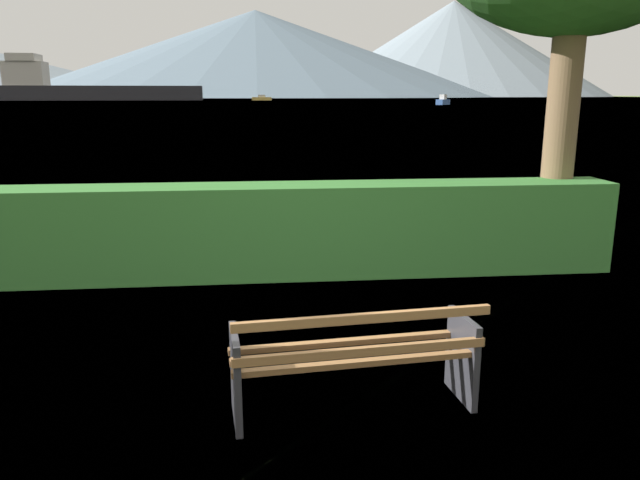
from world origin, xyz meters
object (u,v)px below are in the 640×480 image
cargo_ship_large (81,88)px  tender_far (262,98)px  park_bench (355,358)px  fishing_boat_near (443,101)px

cargo_ship_large → tender_far: size_ratio=10.55×
park_bench → fishing_boat_near: (39.92, 128.13, 0.35)m
fishing_boat_near → tender_far: 103.25m
fishing_boat_near → park_bench: bearing=-107.3°
park_bench → fishing_boat_near: bearing=72.7°
fishing_boat_near → cargo_ship_large: bearing=135.0°
park_bench → tender_far: 223.93m
cargo_ship_large → park_bench: bearing=-74.5°
park_bench → tender_far: tender_far is taller
park_bench → cargo_ship_large: 241.55m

